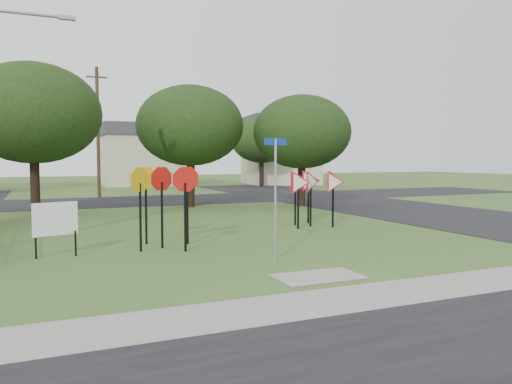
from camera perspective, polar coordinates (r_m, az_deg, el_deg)
ground at (r=13.73m, az=1.97°, el=-7.54°), size 140.00×140.00×0.00m
sidewalk at (r=10.20m, az=12.40°, el=-11.59°), size 30.00×1.60×0.02m
planting_strip at (r=9.29m, az=16.85°, el=-13.21°), size 30.00×0.80×0.02m
street_right at (r=28.54m, az=15.20°, el=-1.72°), size 8.00×50.00×0.02m
street_far at (r=32.78m, az=-13.25°, el=-0.99°), size 60.00×8.00×0.02m
curb_pad at (r=11.66m, az=7.13°, el=-9.57°), size 2.00×1.20×0.02m
street_name_sign at (r=13.06m, az=2.24°, el=0.03°), size 0.67×0.09×3.23m
stop_sign_cluster at (r=15.31m, az=-10.48°, el=0.53°), size 2.32×1.87×2.49m
yield_sign_cluster at (r=20.13m, az=6.57°, el=0.90°), size 2.90×1.69×2.29m
info_board at (r=14.69m, az=-21.95°, el=-3.08°), size 1.18×0.38×1.52m
far_pole_a at (r=36.39m, az=-17.62°, el=6.63°), size 1.40×0.24×9.00m
far_pole_b at (r=41.88m, az=-7.18°, el=6.05°), size 1.40×0.24×8.50m
house_mid at (r=53.06m, az=-12.91°, el=4.21°), size 8.40×8.40×6.20m
house_right at (r=53.71m, az=2.79°, el=4.83°), size 8.30×8.30×7.20m
tree_near_left at (r=26.23m, az=-24.14°, el=8.20°), size 6.40×6.40×7.27m
tree_near_mid at (r=28.30m, az=-7.54°, el=7.51°), size 6.00×6.00×6.80m
tree_near_right at (r=28.72m, az=5.26°, el=6.85°), size 5.60×5.60×6.33m
tree_far_right at (r=48.42m, az=0.64°, el=6.00°), size 6.00×6.00×6.80m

